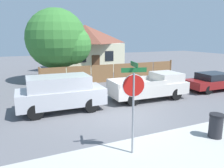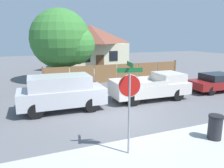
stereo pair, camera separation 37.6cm
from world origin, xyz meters
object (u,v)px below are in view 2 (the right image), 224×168
oak_tree (64,40)px  parked_sedan (218,82)px  house (90,47)px  red_suv (62,92)px  orange_pickup (153,87)px  trash_bin (215,127)px  stop_sign (129,94)px

oak_tree → parked_sedan: 12.81m
house → parked_sedan: house is taller
red_suv → orange_pickup: (5.72, -0.01, -0.21)m
red_suv → house: bearing=69.3°
red_suv → trash_bin: bearing=-47.3°
orange_pickup → oak_tree: bearing=119.7°
house → parked_sedan: size_ratio=1.66×
oak_tree → trash_bin: 14.25m
orange_pickup → trash_bin: bearing=-96.1°
house → red_suv: house is taller
house → orange_pickup: 14.28m
parked_sedan → house: bearing=113.0°
oak_tree → house: bearing=55.9°
red_suv → trash_bin: 7.55m
orange_pickup → trash_bin: orange_pickup is taller
red_suv → trash_bin: size_ratio=4.76×
parked_sedan → trash_bin: size_ratio=4.71×
orange_pickup → parked_sedan: 5.62m
parked_sedan → stop_sign: size_ratio=1.45×
orange_pickup → parked_sedan: size_ratio=1.10×
trash_bin → parked_sedan: bearing=41.6°
orange_pickup → house: bearing=91.2°
parked_sedan → trash_bin: parked_sedan is taller
trash_bin → orange_pickup: bearing=81.9°
red_suv → parked_sedan: (11.34, 0.00, -0.35)m
orange_pickup → stop_sign: (-4.40, -5.39, 1.30)m
red_suv → trash_bin: (4.91, -5.70, -0.54)m
oak_tree → trash_bin: bearing=-76.3°
parked_sedan → stop_sign: bearing=-149.8°
oak_tree → stop_sign: size_ratio=2.01×
oak_tree → stop_sign: (-0.30, -13.20, -1.50)m
house → orange_pickup: house is taller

